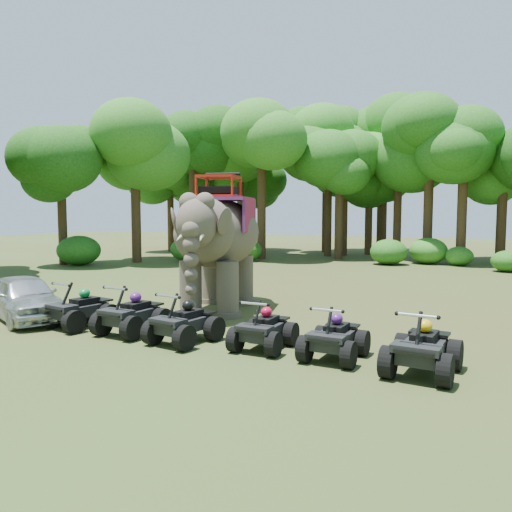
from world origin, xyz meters
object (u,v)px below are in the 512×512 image
(atv_4, at_px, (335,332))
(atv_2, at_px, (184,317))
(atv_3, at_px, (264,324))
(elephant, at_px, (218,241))
(atv_0, at_px, (80,304))
(parked_car, at_px, (24,297))
(atv_1, at_px, (132,309))
(atv_5, at_px, (423,341))

(atv_4, bearing_deg, atv_2, -173.95)
(atv_2, distance_m, atv_3, 2.01)
(elephant, bearing_deg, atv_0, -134.09)
(atv_0, distance_m, atv_3, 5.51)
(parked_car, distance_m, atv_3, 7.71)
(atv_4, bearing_deg, parked_car, -177.60)
(atv_1, xyz_separation_m, atv_5, (7.29, -0.15, -0.00))
(parked_car, xyz_separation_m, atv_1, (3.97, 0.03, -0.01))
(atv_1, distance_m, atv_2, 1.77)
(parked_car, xyz_separation_m, atv_2, (5.73, -0.16, -0.03))
(atv_4, bearing_deg, atv_3, 179.51)
(atv_1, bearing_deg, atv_4, 4.35)
(atv_0, height_order, atv_2, atv_0)
(atv_1, xyz_separation_m, atv_3, (3.73, 0.16, -0.06))
(atv_1, height_order, atv_3, atv_1)
(atv_2, bearing_deg, atv_0, -174.57)
(atv_3, height_order, atv_4, atv_4)
(atv_1, xyz_separation_m, atv_4, (5.44, 0.10, -0.06))
(parked_car, distance_m, atv_0, 2.20)
(atv_0, height_order, atv_3, atv_0)
(atv_0, xyz_separation_m, atv_1, (1.77, 0.04, 0.01))
(atv_1, height_order, atv_2, atv_1)
(atv_1, height_order, atv_5, atv_1)
(atv_2, bearing_deg, atv_3, 17.93)
(elephant, xyz_separation_m, atv_0, (-2.17, -3.87, -1.58))
(atv_0, bearing_deg, atv_1, 10.47)
(atv_0, bearing_deg, atv_4, 10.36)
(parked_car, relative_size, atv_5, 2.20)
(atv_3, relative_size, atv_4, 0.99)
(elephant, height_order, atv_2, elephant)
(atv_4, height_order, atv_5, atv_5)
(atv_0, xyz_separation_m, atv_4, (7.21, 0.13, -0.05))
(atv_3, bearing_deg, atv_1, -177.66)
(parked_car, bearing_deg, elephant, -23.96)
(atv_3, xyz_separation_m, atv_5, (3.56, -0.31, 0.06))
(parked_car, height_order, atv_0, parked_car)
(parked_car, xyz_separation_m, atv_0, (2.20, -0.00, -0.02))
(atv_0, distance_m, atv_4, 7.21)
(atv_5, bearing_deg, atv_4, 176.62)
(atv_1, relative_size, atv_3, 1.11)
(atv_0, bearing_deg, parked_car, -170.80)
(atv_5, bearing_deg, elephant, 154.17)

